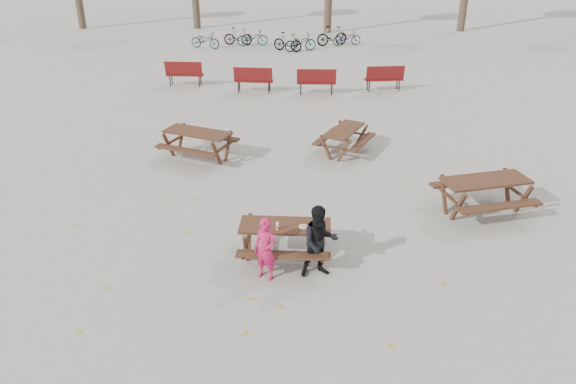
# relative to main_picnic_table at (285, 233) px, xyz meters

# --- Properties ---
(ground) EXTENTS (80.00, 80.00, 0.00)m
(ground) POSITION_rel_main_picnic_table_xyz_m (0.00, 0.00, -0.59)
(ground) COLOR gray
(ground) RESTS_ON ground
(main_picnic_table) EXTENTS (1.80, 1.45, 0.78)m
(main_picnic_table) POSITION_rel_main_picnic_table_xyz_m (0.00, 0.00, 0.00)
(main_picnic_table) COLOR #321E12
(main_picnic_table) RESTS_ON ground
(food_tray) EXTENTS (0.18, 0.11, 0.03)m
(food_tray) POSITION_rel_main_picnic_table_xyz_m (0.37, -0.11, 0.21)
(food_tray) COLOR white
(food_tray) RESTS_ON main_picnic_table
(bread_roll) EXTENTS (0.14, 0.06, 0.05)m
(bread_roll) POSITION_rel_main_picnic_table_xyz_m (0.37, -0.11, 0.25)
(bread_roll) COLOR tan
(bread_roll) RESTS_ON food_tray
(soda_bottle) EXTENTS (0.07, 0.07, 0.17)m
(soda_bottle) POSITION_rel_main_picnic_table_xyz_m (-0.14, -0.20, 0.26)
(soda_bottle) COLOR silver
(soda_bottle) RESTS_ON main_picnic_table
(child) EXTENTS (0.54, 0.45, 1.27)m
(child) POSITION_rel_main_picnic_table_xyz_m (-0.33, -0.70, 0.05)
(child) COLOR #C71850
(child) RESTS_ON ground
(adult) EXTENTS (0.83, 0.72, 1.47)m
(adult) POSITION_rel_main_picnic_table_xyz_m (0.69, -0.55, 0.15)
(adult) COLOR black
(adult) RESTS_ON ground
(picnic_table_east) EXTENTS (2.36, 2.10, 0.85)m
(picnic_table_east) POSITION_rel_main_picnic_table_xyz_m (4.46, 2.20, -0.16)
(picnic_table_east) COLOR #321E12
(picnic_table_east) RESTS_ON ground
(picnic_table_north) EXTENTS (2.31, 2.10, 0.81)m
(picnic_table_north) POSITION_rel_main_picnic_table_xyz_m (-2.78, 5.06, -0.18)
(picnic_table_north) COLOR #321E12
(picnic_table_north) RESTS_ON ground
(picnic_table_far) EXTENTS (1.89, 2.06, 0.71)m
(picnic_table_far) POSITION_rel_main_picnic_table_xyz_m (1.37, 5.75, -0.23)
(picnic_table_far) COLOR #321E12
(picnic_table_far) RESTS_ON ground
(park_bench_row) EXTENTS (9.57, 1.41, 1.03)m
(park_bench_row) POSITION_rel_main_picnic_table_xyz_m (-0.79, 12.11, -0.07)
(park_bench_row) COLOR maroon
(park_bench_row) RESTS_ON ground
(bicycle_row) EXTENTS (9.05, 2.63, 1.02)m
(bicycle_row) POSITION_rel_main_picnic_table_xyz_m (-1.45, 20.15, -0.14)
(bicycle_row) COLOR black
(bicycle_row) RESTS_ON ground
(fallen_leaves) EXTENTS (11.00, 11.00, 0.01)m
(fallen_leaves) POSITION_rel_main_picnic_table_xyz_m (0.50, 2.50, -0.58)
(fallen_leaves) COLOR #B08B2A
(fallen_leaves) RESTS_ON ground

